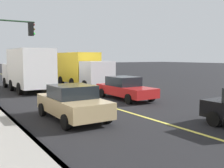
{
  "coord_description": "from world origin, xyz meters",
  "views": [
    {
      "loc": [
        -14.3,
        7.61,
        2.75
      ],
      "look_at": [
        -2.77,
        0.28,
        1.35
      ],
      "focal_mm": 42.13,
      "sensor_mm": 36.0,
      "label": 1
    }
  ],
  "objects_px": {
    "car_tan": "(73,102)",
    "truck_yellow": "(81,69)",
    "traffic_light_mast": "(4,43)",
    "truck_white": "(28,69)",
    "car_red": "(125,88)"
  },
  "relations": [
    {
      "from": "traffic_light_mast",
      "to": "car_tan",
      "type": "bearing_deg",
      "value": -168.78
    },
    {
      "from": "truck_yellow",
      "to": "car_tan",
      "type": "bearing_deg",
      "value": 152.47
    },
    {
      "from": "car_tan",
      "to": "truck_white",
      "type": "relative_size",
      "value": 0.54
    },
    {
      "from": "truck_yellow",
      "to": "truck_white",
      "type": "distance_m",
      "value": 4.82
    },
    {
      "from": "car_red",
      "to": "car_tan",
      "type": "xyz_separation_m",
      "value": [
        -3.36,
        5.2,
        0.03
      ]
    },
    {
      "from": "truck_white",
      "to": "car_tan",
      "type": "bearing_deg",
      "value": 174.77
    },
    {
      "from": "car_tan",
      "to": "truck_yellow",
      "type": "bearing_deg",
      "value": -27.53
    },
    {
      "from": "car_tan",
      "to": "truck_yellow",
      "type": "distance_m",
      "value": 12.68
    },
    {
      "from": "car_tan",
      "to": "truck_white",
      "type": "bearing_deg",
      "value": -5.23
    },
    {
      "from": "car_tan",
      "to": "traffic_light_mast",
      "type": "height_order",
      "value": "traffic_light_mast"
    },
    {
      "from": "traffic_light_mast",
      "to": "truck_white",
      "type": "bearing_deg",
      "value": -31.66
    },
    {
      "from": "truck_white",
      "to": "traffic_light_mast",
      "type": "bearing_deg",
      "value": 148.34
    },
    {
      "from": "truck_white",
      "to": "traffic_light_mast",
      "type": "height_order",
      "value": "traffic_light_mast"
    },
    {
      "from": "truck_white",
      "to": "car_red",
      "type": "bearing_deg",
      "value": -152.07
    },
    {
      "from": "car_red",
      "to": "traffic_light_mast",
      "type": "relative_size",
      "value": 0.87
    }
  ]
}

